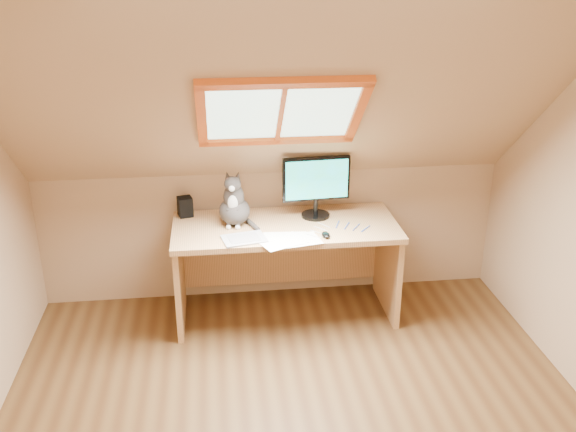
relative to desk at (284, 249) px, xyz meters
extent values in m
cube|color=tan|center=(-0.07, 0.30, -0.01)|extent=(3.50, 0.02, 1.00)
cube|color=tan|center=(-0.07, -0.47, 1.19)|extent=(3.50, 1.56, 1.41)
cube|color=#B2E0CC|center=(-0.07, -0.40, 1.12)|extent=(0.90, 0.53, 0.48)
cube|color=#CA4513|center=(-0.07, -0.40, 1.12)|extent=(1.02, 0.64, 0.59)
cube|color=tan|center=(0.00, -0.07, 0.20)|extent=(1.60, 0.70, 0.04)
cube|color=tan|center=(-0.77, -0.07, -0.16)|extent=(0.04, 0.63, 0.69)
cube|color=tan|center=(0.77, -0.07, -0.16)|extent=(0.04, 0.63, 0.69)
cube|color=tan|center=(0.00, 0.25, -0.16)|extent=(1.50, 0.03, 0.48)
cylinder|color=black|center=(0.24, 0.06, 0.23)|extent=(0.21, 0.21, 0.02)
cylinder|color=black|center=(0.24, 0.06, 0.30)|extent=(0.03, 0.03, 0.11)
cube|color=black|center=(0.24, 0.06, 0.52)|extent=(0.49, 0.07, 0.32)
cube|color=#188DC1|center=(0.24, 0.03, 0.52)|extent=(0.45, 0.04, 0.28)
ellipsoid|color=#393433|center=(-0.36, 0.00, 0.32)|extent=(0.26, 0.30, 0.19)
ellipsoid|color=#393433|center=(-0.36, -0.02, 0.43)|extent=(0.17, 0.17, 0.21)
ellipsoid|color=silver|center=(-0.37, -0.08, 0.41)|extent=(0.08, 0.05, 0.12)
ellipsoid|color=#393433|center=(-0.37, -0.06, 0.55)|extent=(0.13, 0.12, 0.11)
sphere|color=silver|center=(-0.37, -0.11, 0.53)|extent=(0.04, 0.04, 0.04)
cone|color=#393433|center=(-0.40, -0.04, 0.60)|extent=(0.06, 0.06, 0.07)
cone|color=#393433|center=(-0.33, -0.05, 0.60)|extent=(0.06, 0.06, 0.07)
cube|color=black|center=(-0.71, 0.18, 0.30)|extent=(0.12, 0.12, 0.14)
cube|color=#B2B2B7|center=(-0.31, -0.29, 0.23)|extent=(0.32, 0.26, 0.01)
ellipsoid|color=black|center=(0.25, -0.31, 0.24)|extent=(0.06, 0.10, 0.03)
cube|color=white|center=(-0.02, -0.33, 0.22)|extent=(0.33, 0.27, 0.00)
cube|color=white|center=(-0.02, -0.33, 0.23)|extent=(0.32, 0.24, 0.00)
cube|color=white|center=(-0.02, -0.33, 0.23)|extent=(0.35, 0.30, 0.00)
camera|label=1|loc=(-0.48, -4.23, 2.02)|focal=40.00mm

